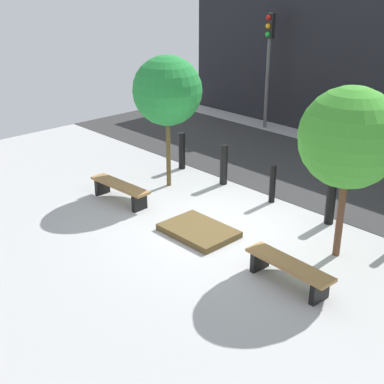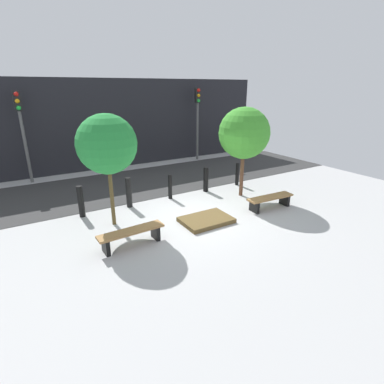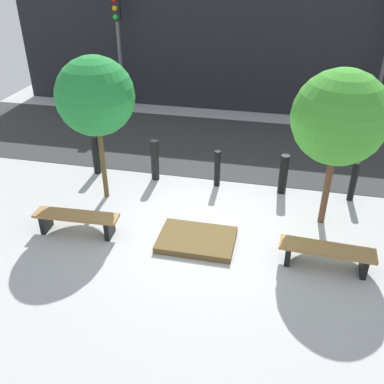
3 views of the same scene
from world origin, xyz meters
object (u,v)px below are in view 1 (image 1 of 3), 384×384
bench_left (120,189)px  planter_bed (199,231)px  tree_behind_left_bench (167,91)px  bollard_far_left (182,151)px  bollard_left (224,164)px  bollard_right (331,203)px  traffic_light_west (269,50)px  bollard_center (273,184)px  tree_behind_right_bench (350,138)px  bench_right (289,269)px

bench_left → planter_bed: bench_left is taller
tree_behind_left_bench → bench_left: bearing=-90.0°
bollard_far_left → bollard_left: bollard_left is taller
bollard_right → traffic_light_west: size_ratio=0.26×
planter_bed → bollard_center: 2.39m
planter_bed → bollard_center: (0.00, 2.36, 0.39)m
tree_behind_right_bench → bollard_right: size_ratio=3.35×
tree_behind_left_bench → bollard_right: (3.98, 1.07, -1.90)m
bollard_center → planter_bed: bearing=-90.0°
bollard_far_left → tree_behind_left_bench: bearing=-57.3°
tree_behind_left_bench → traffic_light_west: bearing=106.6°
bollard_center → tree_behind_right_bench: bearing=-23.7°
tree_behind_left_bench → bollard_center: 3.27m
bollard_right → traffic_light_west: traffic_light_west is taller
bench_right → traffic_light_west: traffic_light_west is taller
bollard_right → traffic_light_west: (-5.72, 4.78, 2.09)m
tree_behind_right_bench → bollard_left: 4.49m
bench_left → bench_right: bench_left is taller
bench_left → tree_behind_left_bench: size_ratio=0.54×
bollard_far_left → bollard_right: 4.66m
tree_behind_left_bench → planter_bed: bearing=-28.2°
traffic_light_west → tree_behind_right_bench: bearing=-41.6°
tree_behind_right_bench → traffic_light_west: bearing=138.4°
tree_behind_left_bench → bollard_left: tree_behind_left_bench is taller
bench_left → bollard_far_left: bearing=102.0°
traffic_light_west → bollard_left: bearing=-61.4°
bench_right → bollard_center: bearing=136.4°
bollard_right → bench_left: bearing=-147.2°
tree_behind_left_bench → bollard_right: tree_behind_left_bench is taller
bench_left → bollard_center: (2.42, 2.56, 0.13)m
bench_right → bollard_center: bollard_center is taller
bench_left → bollard_left: bearing=68.3°
tree_behind_left_bench → bollard_right: bearing=15.0°
bollard_far_left → bollard_right: bearing=0.0°
planter_bed → tree_behind_left_bench: 3.60m
bollard_center → bollard_left: bearing=180.0°
planter_bed → bollard_right: bearing=56.7°
bench_right → tree_behind_right_bench: 2.50m
tree_behind_right_bench → planter_bed: bearing=-151.8°
bollard_far_left → bollard_right: bollard_far_left is taller
bench_left → planter_bed: 2.44m
bench_left → planter_bed: bearing=1.7°
planter_bed → bollard_far_left: (-3.11, 2.36, 0.44)m
bollard_left → bollard_right: (3.11, 0.00, -0.04)m
bench_left → tree_behind_right_bench: 5.45m
planter_bed → traffic_light_west: 8.64m
bench_right → tree_behind_left_bench: tree_behind_left_bench is taller
bollard_far_left → bollard_left: size_ratio=0.97×
tree_behind_right_bench → bollard_far_left: 5.91m
bollard_left → bench_left: bearing=-108.7°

